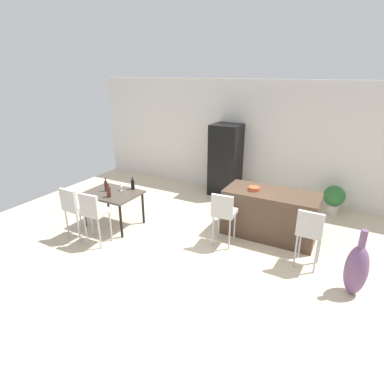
{
  "coord_description": "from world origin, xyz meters",
  "views": [
    {
      "loc": [
        2.05,
        -4.78,
        3.08
      ],
      "look_at": [
        -0.66,
        0.27,
        0.85
      ],
      "focal_mm": 29.23,
      "sensor_mm": 36.0,
      "label": 1
    }
  ],
  "objects_px": {
    "refrigerator": "(226,160)",
    "kitchen_island": "(270,214)",
    "wine_bottle_middle": "(106,186)",
    "wine_glass_left": "(121,185)",
    "wine_bottle_end": "(109,192)",
    "floor_vase": "(356,269)",
    "fruit_bowl": "(254,189)",
    "dining_table": "(112,196)",
    "dining_chair_far": "(94,211)",
    "dining_chair_near": "(74,205)",
    "wine_bottle_corner": "(133,185)",
    "potted_plant": "(334,197)",
    "bar_chair_middle": "(310,230)",
    "bar_chair_left": "(224,211)"
  },
  "relations": [
    {
      "from": "refrigerator",
      "to": "kitchen_island",
      "type": "bearing_deg",
      "value": -45.8
    },
    {
      "from": "wine_bottle_middle",
      "to": "wine_glass_left",
      "type": "xyz_separation_m",
      "value": [
        0.26,
        0.16,
        0.01
      ]
    },
    {
      "from": "wine_bottle_end",
      "to": "floor_vase",
      "type": "relative_size",
      "value": 0.26
    },
    {
      "from": "kitchen_island",
      "to": "fruit_bowl",
      "type": "distance_m",
      "value": 0.6
    },
    {
      "from": "wine_bottle_middle",
      "to": "wine_glass_left",
      "type": "bearing_deg",
      "value": 31.74
    },
    {
      "from": "dining_table",
      "to": "dining_chair_far",
      "type": "height_order",
      "value": "dining_chair_far"
    },
    {
      "from": "dining_chair_near",
      "to": "wine_bottle_corner",
      "type": "relative_size",
      "value": 3.94
    },
    {
      "from": "dining_chair_far",
      "to": "wine_bottle_corner",
      "type": "height_order",
      "value": "dining_chair_far"
    },
    {
      "from": "dining_chair_far",
      "to": "wine_bottle_corner",
      "type": "relative_size",
      "value": 3.94
    },
    {
      "from": "wine_bottle_end",
      "to": "fruit_bowl",
      "type": "distance_m",
      "value": 2.85
    },
    {
      "from": "wine_bottle_end",
      "to": "fruit_bowl",
      "type": "height_order",
      "value": "wine_bottle_end"
    },
    {
      "from": "dining_table",
      "to": "dining_chair_far",
      "type": "bearing_deg",
      "value": -72.0
    },
    {
      "from": "kitchen_island",
      "to": "wine_glass_left",
      "type": "xyz_separation_m",
      "value": [
        -2.91,
        -0.94,
        0.4
      ]
    },
    {
      "from": "wine_bottle_middle",
      "to": "refrigerator",
      "type": "height_order",
      "value": "refrigerator"
    },
    {
      "from": "dining_table",
      "to": "potted_plant",
      "type": "bearing_deg",
      "value": 34.92
    },
    {
      "from": "dining_chair_far",
      "to": "floor_vase",
      "type": "distance_m",
      "value": 4.4
    },
    {
      "from": "bar_chair_middle",
      "to": "fruit_bowl",
      "type": "xyz_separation_m",
      "value": [
        -1.18,
        0.72,
        0.26
      ]
    },
    {
      "from": "wine_bottle_middle",
      "to": "wine_glass_left",
      "type": "height_order",
      "value": "wine_bottle_middle"
    },
    {
      "from": "wine_bottle_end",
      "to": "wine_bottle_middle",
      "type": "xyz_separation_m",
      "value": [
        -0.28,
        0.22,
        0.01
      ]
    },
    {
      "from": "wine_bottle_end",
      "to": "potted_plant",
      "type": "relative_size",
      "value": 0.41
    },
    {
      "from": "dining_table",
      "to": "dining_chair_near",
      "type": "bearing_deg",
      "value": -107.91
    },
    {
      "from": "dining_chair_near",
      "to": "wine_glass_left",
      "type": "xyz_separation_m",
      "value": [
        0.35,
        0.95,
        0.17
      ]
    },
    {
      "from": "kitchen_island",
      "to": "dining_chair_near",
      "type": "xyz_separation_m",
      "value": [
        -3.26,
        -1.88,
        0.24
      ]
    },
    {
      "from": "bar_chair_middle",
      "to": "wine_bottle_corner",
      "type": "distance_m",
      "value": 3.6
    },
    {
      "from": "potted_plant",
      "to": "wine_bottle_end",
      "type": "bearing_deg",
      "value": -142.26
    },
    {
      "from": "wine_bottle_middle",
      "to": "bar_chair_middle",
      "type": "bearing_deg",
      "value": 4.41
    },
    {
      "from": "wine_bottle_end",
      "to": "wine_bottle_middle",
      "type": "bearing_deg",
      "value": 141.07
    },
    {
      "from": "dining_chair_far",
      "to": "floor_vase",
      "type": "relative_size",
      "value": 1.0
    },
    {
      "from": "fruit_bowl",
      "to": "floor_vase",
      "type": "bearing_deg",
      "value": -29.64
    },
    {
      "from": "dining_table",
      "to": "wine_glass_left",
      "type": "xyz_separation_m",
      "value": [
        0.1,
        0.17,
        0.2
      ]
    },
    {
      "from": "kitchen_island",
      "to": "refrigerator",
      "type": "distance_m",
      "value": 2.43
    },
    {
      "from": "fruit_bowl",
      "to": "floor_vase",
      "type": "xyz_separation_m",
      "value": [
        1.91,
        -1.08,
        -0.54
      ]
    },
    {
      "from": "dining_chair_far",
      "to": "wine_bottle_end",
      "type": "height_order",
      "value": "dining_chair_far"
    },
    {
      "from": "wine_bottle_end",
      "to": "wine_glass_left",
      "type": "distance_m",
      "value": 0.38
    },
    {
      "from": "bar_chair_middle",
      "to": "dining_table",
      "type": "height_order",
      "value": "bar_chair_middle"
    },
    {
      "from": "bar_chair_left",
      "to": "wine_bottle_corner",
      "type": "height_order",
      "value": "bar_chair_left"
    },
    {
      "from": "refrigerator",
      "to": "fruit_bowl",
      "type": "distance_m",
      "value": 2.22
    },
    {
      "from": "kitchen_island",
      "to": "wine_bottle_middle",
      "type": "height_order",
      "value": "wine_bottle_middle"
    },
    {
      "from": "kitchen_island",
      "to": "refrigerator",
      "type": "height_order",
      "value": "refrigerator"
    },
    {
      "from": "dining_table",
      "to": "wine_bottle_corner",
      "type": "distance_m",
      "value": 0.48
    },
    {
      "from": "kitchen_island",
      "to": "dining_table",
      "type": "xyz_separation_m",
      "value": [
        -3.01,
        -1.11,
        0.2
      ]
    },
    {
      "from": "dining_table",
      "to": "dining_chair_near",
      "type": "distance_m",
      "value": 0.82
    },
    {
      "from": "wine_bottle_end",
      "to": "fruit_bowl",
      "type": "xyz_separation_m",
      "value": [
        2.56,
        1.26,
        0.11
      ]
    },
    {
      "from": "fruit_bowl",
      "to": "dining_chair_far",
      "type": "bearing_deg",
      "value": -143.11
    },
    {
      "from": "bar_chair_middle",
      "to": "wine_bottle_end",
      "type": "relative_size",
      "value": 3.79
    },
    {
      "from": "dining_chair_far",
      "to": "wine_bottle_corner",
      "type": "bearing_deg",
      "value": 89.56
    },
    {
      "from": "wine_bottle_corner",
      "to": "floor_vase",
      "type": "distance_m",
      "value": 4.36
    },
    {
      "from": "fruit_bowl",
      "to": "wine_glass_left",
      "type": "bearing_deg",
      "value": -161.31
    },
    {
      "from": "wine_bottle_middle",
      "to": "potted_plant",
      "type": "distance_m",
      "value": 5.06
    },
    {
      "from": "dining_chair_near",
      "to": "wine_bottle_end",
      "type": "height_order",
      "value": "dining_chair_near"
    }
  ]
}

